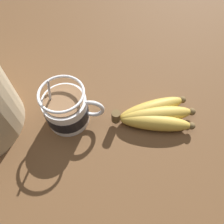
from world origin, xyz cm
name	(u,v)px	position (x,y,z in cm)	size (l,w,h in cm)	color
table	(104,115)	(0.00, 0.00, 1.35)	(113.69, 113.69, 2.69)	brown
coffee_mug	(67,109)	(-8.04, -2.40, 6.83)	(13.66, 9.92, 14.03)	silver
banana_bunch	(155,115)	(12.01, -1.01, 4.63)	(19.54, 10.73, 4.44)	brown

